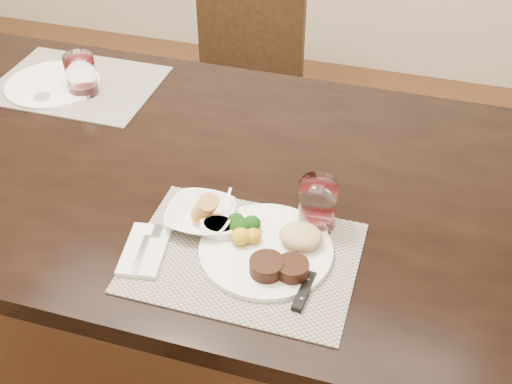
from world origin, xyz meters
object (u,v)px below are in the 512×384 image
(far_plate, at_px, (53,85))
(chair_far, at_px, (243,68))
(steak_knife, at_px, (308,281))
(cracker_bowl, at_px, (201,215))
(dinner_plate, at_px, (272,249))
(wine_glass_near, at_px, (317,206))

(far_plate, bearing_deg, chair_far, 63.47)
(steak_knife, height_order, cracker_bowl, cracker_bowl)
(chair_far, relative_size, dinner_plate, 3.24)
(cracker_bowl, height_order, wine_glass_near, wine_glass_near)
(steak_knife, xyz_separation_m, cracker_bowl, (-0.26, 0.11, 0.01))
(chair_far, height_order, dinner_plate, chair_far)
(cracker_bowl, distance_m, wine_glass_near, 0.25)
(chair_far, xyz_separation_m, steak_knife, (0.53, -1.23, 0.26))
(far_plate, bearing_deg, wine_glass_near, -22.64)
(dinner_plate, bearing_deg, cracker_bowl, 140.27)
(chair_far, distance_m, cracker_bowl, 1.18)
(dinner_plate, distance_m, steak_knife, 0.11)
(steak_knife, bearing_deg, far_plate, 154.00)
(dinner_plate, distance_m, cracker_bowl, 0.18)
(dinner_plate, bearing_deg, chair_far, 86.68)
(dinner_plate, relative_size, wine_glass_near, 2.46)
(cracker_bowl, distance_m, far_plate, 0.74)
(cracker_bowl, relative_size, far_plate, 0.57)
(chair_far, bearing_deg, far_plate, -116.53)
(chair_far, height_order, steak_knife, chair_far)
(steak_knife, relative_size, cracker_bowl, 1.56)
(dinner_plate, relative_size, far_plate, 1.04)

